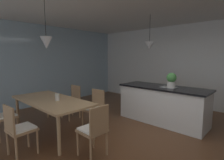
# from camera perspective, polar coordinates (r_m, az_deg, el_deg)

# --- Properties ---
(ground_plane) EXTENTS (10.00, 8.40, 0.04)m
(ground_plane) POSITION_cam_1_polar(r_m,az_deg,el_deg) (3.57, 9.82, -20.11)
(ground_plane) COLOR brown
(wall_back_kitchen) EXTENTS (10.00, 0.12, 2.70)m
(wall_back_kitchen) POSITION_cam_1_polar(r_m,az_deg,el_deg) (6.17, 26.96, 4.09)
(wall_back_kitchen) COLOR white
(wall_back_kitchen) RESTS_ON ground_plane
(window_wall_left_glazing) EXTENTS (0.06, 8.40, 2.70)m
(window_wall_left_glazing) POSITION_cam_1_polar(r_m,az_deg,el_deg) (6.36, -22.27, 4.41)
(window_wall_left_glazing) COLOR #9EB7C6
(window_wall_left_glazing) RESTS_ON ground_plane
(dining_table) EXTENTS (2.03, 0.91, 0.73)m
(dining_table) POSITION_cam_1_polar(r_m,az_deg,el_deg) (3.97, -19.32, -6.94)
(dining_table) COLOR tan
(dining_table) RESTS_ON ground_plane
(chair_near_left) EXTENTS (0.42, 0.42, 0.87)m
(chair_near_left) POSITION_cam_1_polar(r_m,az_deg,el_deg) (4.15, -32.50, -9.81)
(chair_near_left) COLOR #A87F56
(chair_near_left) RESTS_ON ground_plane
(chair_near_right) EXTENTS (0.42, 0.42, 0.87)m
(chair_near_right) POSITION_cam_1_polar(r_m,az_deg,el_deg) (3.32, -28.36, -13.75)
(chair_near_right) COLOR #A87F56
(chair_near_right) RESTS_ON ground_plane
(chair_kitchen_end) EXTENTS (0.41, 0.41, 0.87)m
(chair_kitchen_end) POSITION_cam_1_polar(r_m,az_deg,el_deg) (2.93, -5.92, -15.66)
(chair_kitchen_end) COLOR #A87F56
(chair_kitchen_end) RESTS_ON ground_plane
(chair_far_right) EXTENTS (0.43, 0.43, 0.87)m
(chair_far_right) POSITION_cam_1_polar(r_m,az_deg,el_deg) (4.11, -5.81, -8.84)
(chair_far_right) COLOR #A87F56
(chair_far_right) RESTS_ON ground_plane
(chair_far_left) EXTENTS (0.41, 0.41, 0.87)m
(chair_far_left) POSITION_cam_1_polar(r_m,az_deg,el_deg) (4.81, -13.03, -6.59)
(chair_far_left) COLOR #A87F56
(chair_far_left) RESTS_ON ground_plane
(kitchen_island) EXTENTS (2.16, 0.83, 0.91)m
(kitchen_island) POSITION_cam_1_polar(r_m,az_deg,el_deg) (4.59, 16.23, -7.54)
(kitchen_island) COLOR white
(kitchen_island) RESTS_ON ground_plane
(pendant_over_table) EXTENTS (0.23, 0.23, 0.91)m
(pendant_over_table) POSITION_cam_1_polar(r_m,az_deg,el_deg) (3.66, -20.80, 11.38)
(pendant_over_table) COLOR black
(pendant_over_island_main) EXTENTS (0.25, 0.25, 0.86)m
(pendant_over_island_main) POSITION_cam_1_polar(r_m,az_deg,el_deg) (4.65, 12.19, 11.10)
(pendant_over_island_main) COLOR black
(potted_plant_on_island) EXTENTS (0.23, 0.23, 0.36)m
(potted_plant_on_island) POSITION_cam_1_polar(r_m,az_deg,el_deg) (4.38, 18.94, 0.08)
(potted_plant_on_island) COLOR beige
(potted_plant_on_island) RESTS_ON kitchen_island
(vase_on_dining_table) EXTENTS (0.09, 0.09, 0.15)m
(vase_on_dining_table) POSITION_cam_1_polar(r_m,az_deg,el_deg) (3.80, -17.53, -5.39)
(vase_on_dining_table) COLOR silver
(vase_on_dining_table) RESTS_ON dining_table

